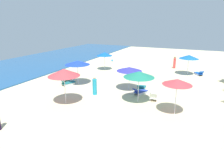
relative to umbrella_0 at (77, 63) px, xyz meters
name	(u,v)px	position (x,y,z in m)	size (l,w,h in m)	color
ground_plane	(206,97)	(1.54, -11.85, -2.23)	(60.00, 60.00, 0.00)	beige
ocean	(11,69)	(1.54, 11.80, -2.17)	(60.00, 12.70, 0.12)	#23578E
umbrella_0	(77,63)	(0.00, 0.00, 0.00)	(2.46, 2.46, 2.43)	silver
lounge_chair_0_0	(68,79)	(0.28, 1.52, -2.00)	(1.42, 0.63, 0.67)	silver
lounge_chair_0_1	(68,83)	(-0.66, 0.81, -2.01)	(1.55, 1.20, 0.62)	silver
umbrella_1	(139,74)	(-1.80, -6.90, 0.05)	(2.39, 2.39, 2.52)	silver
lounge_chair_1_0	(154,97)	(-0.79, -7.94, -1.98)	(1.38, 0.71, 0.74)	silver
umbrella_2	(105,54)	(6.50, 0.28, -0.11)	(2.04, 2.04, 2.35)	silver
umbrella_3	(177,82)	(-2.75, -9.81, 0.10)	(1.95, 1.95, 2.53)	silver
umbrella_4	(64,72)	(-4.44, -1.87, 0.28)	(2.41, 2.41, 2.79)	silver
umbrella_5	(189,57)	(8.49, -9.82, -0.04)	(2.25, 2.25, 2.42)	silver
lounge_chair_5_0	(199,73)	(8.83, -11.11, -1.99)	(1.37, 1.12, 0.64)	silver
umbrella_6	(129,69)	(0.60, -5.25, -0.24)	(2.32, 2.32, 2.18)	silver
lounge_chair_6_0	(140,92)	(-0.13, -6.56, -1.98)	(1.52, 1.14, 0.65)	silver
lounge_chair_6_1	(142,88)	(0.93, -6.39, -1.97)	(1.34, 0.69, 0.67)	silver
beachgoer_0	(175,63)	(11.37, -7.93, -1.47)	(0.43, 0.43, 1.60)	#E5413F
beachgoer_2	(95,86)	(-1.82, -2.97, -1.49)	(0.50, 0.50, 1.60)	#219CBC
beach_ball_0	(112,60)	(12.14, 1.79, -2.07)	(0.32, 0.32, 0.32)	#3794E2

